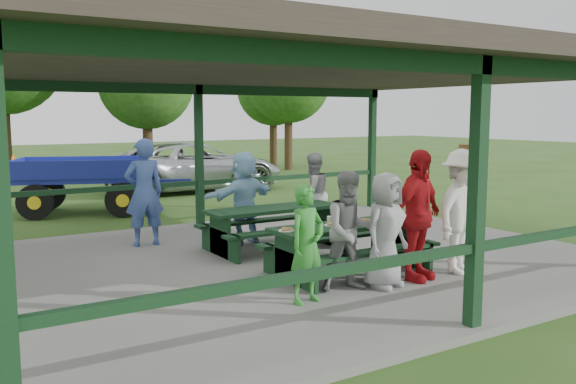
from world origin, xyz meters
TOP-DOWN VIEW (x-y plane):
  - ground at (0.00, 0.00)m, footprint 90.00×90.00m
  - concrete_slab at (0.00, 0.00)m, footprint 10.00×8.00m
  - pavilion_structure at (0.00, 0.00)m, footprint 10.60×8.60m
  - picnic_table_near at (0.22, -1.20)m, footprint 2.45×1.39m
  - picnic_table_far at (0.09, 0.80)m, footprint 2.44×1.39m
  - table_setting at (0.31, -1.18)m, footprint 2.44×0.45m
  - contestant_green at (-1.12, -2.10)m, footprint 0.61×0.47m
  - contestant_grey_left at (-0.32, -1.95)m, footprint 0.92×0.79m
  - contestant_grey_mid at (0.18, -2.09)m, footprint 0.89×0.70m
  - contestant_red at (0.81, -2.05)m, footprint 1.19×0.74m
  - contestant_white_fedora at (1.67, -2.11)m, footprint 1.36×1.01m
  - spectator_lblue at (-0.12, 1.51)m, footprint 1.66×0.89m
  - spectator_blue at (-1.75, 2.29)m, footprint 0.73×0.50m
  - spectator_grey at (1.45, 1.57)m, footprint 0.83×0.66m
  - pickup_truck at (2.54, 9.97)m, footprint 5.79×2.82m
  - farm_trailer at (-1.64, 7.23)m, footprint 4.27×2.75m
  - tree_left at (-2.36, 15.51)m, footprint 4.35×4.35m
  - tree_mid at (2.07, 13.17)m, footprint 3.43×3.43m
  - tree_right at (9.12, 14.83)m, footprint 3.70×3.70m
  - tree_far_right at (9.53, 16.86)m, footprint 3.43×3.43m

SIDE VIEW (x-z plane):
  - ground at x=0.00m, z-range 0.00..0.00m
  - concrete_slab at x=0.00m, z-range 0.00..0.10m
  - picnic_table_far at x=0.09m, z-range 0.20..0.95m
  - picnic_table_near at x=0.22m, z-range 0.20..0.95m
  - farm_trailer at x=-1.64m, z-range -0.01..1.49m
  - pickup_truck at x=2.54m, z-range 0.00..1.58m
  - contestant_green at x=-1.12m, z-range 0.10..1.61m
  - table_setting at x=0.31m, z-range 0.83..0.93m
  - contestant_grey_mid at x=0.18m, z-range 0.10..1.70m
  - spectator_grey at x=1.45m, z-range 0.10..1.72m
  - contestant_grey_left at x=-0.32m, z-range 0.10..1.73m
  - spectator_lblue at x=-0.12m, z-range 0.10..1.81m
  - contestant_white_fedora at x=1.67m, z-range 0.08..2.01m
  - contestant_red at x=0.81m, z-range 0.10..1.99m
  - spectator_blue at x=-1.75m, z-range 0.10..2.05m
  - pavilion_structure at x=0.00m, z-range 1.55..4.79m
  - tree_far_right at x=9.53m, z-range 0.95..6.31m
  - tree_mid at x=2.07m, z-range 0.95..6.31m
  - tree_right at x=9.12m, z-range 1.02..6.81m
  - tree_left at x=-2.36m, z-range 1.21..8.01m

